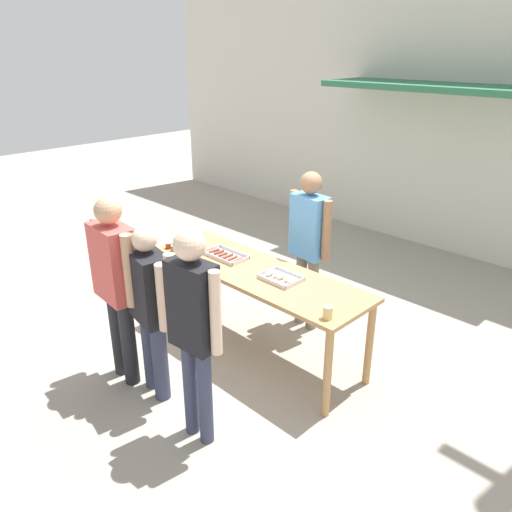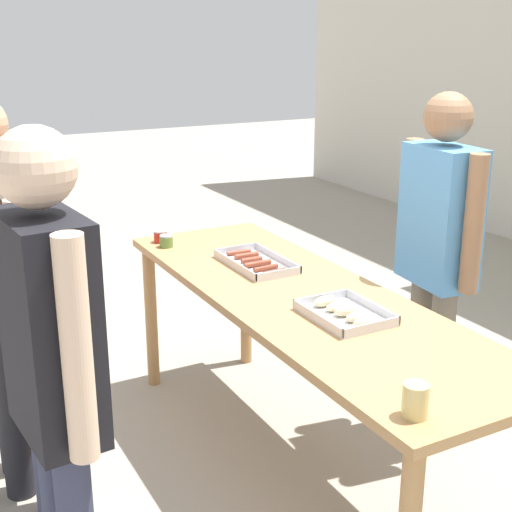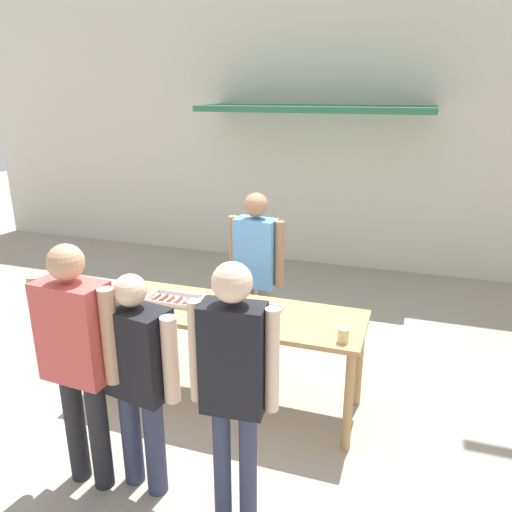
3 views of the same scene
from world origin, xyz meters
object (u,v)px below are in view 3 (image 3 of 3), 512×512
object	(u,v)px
beer_cup	(343,335)
person_customer_waiting_in_line	(137,369)
person_customer_holding_hotdog	(77,350)
food_tray_buns	(258,311)
person_customer_with_cup	(234,375)
food_tray_sausages	(175,300)
condiment_jar_mustard	(96,301)
condiment_jar_ketchup	(106,303)
person_server_behind_table	(256,264)

from	to	relation	value
beer_cup	person_customer_waiting_in_line	bearing A→B (deg)	-143.98
person_customer_holding_hotdog	person_customer_waiting_in_line	distance (m)	0.41
food_tray_buns	person_customer_waiting_in_line	bearing A→B (deg)	-111.77
beer_cup	person_customer_with_cup	world-z (taller)	person_customer_with_cup
food_tray_sausages	condiment_jar_mustard	size ratio (longest dim) A/B	6.26
condiment_jar_mustard	person_customer_holding_hotdog	xyz separation A→B (m)	(0.54, -0.95, 0.13)
person_customer_waiting_in_line	condiment_jar_mustard	bearing A→B (deg)	-33.09
food_tray_buns	person_customer_waiting_in_line	size ratio (longest dim) A/B	0.23
beer_cup	condiment_jar_mustard	bearing A→B (deg)	-179.87
person_customer_holding_hotdog	person_customer_with_cup	distance (m)	1.09
condiment_jar_ketchup	person_customer_holding_hotdog	distance (m)	1.05
beer_cup	person_customer_holding_hotdog	world-z (taller)	person_customer_holding_hotdog
food_tray_sausages	beer_cup	xyz separation A→B (m)	(1.51, -0.27, 0.04)
person_customer_holding_hotdog	person_customer_with_cup	world-z (taller)	person_customer_with_cup
person_customer_with_cup	person_customer_waiting_in_line	world-z (taller)	person_customer_with_cup
food_tray_sausages	person_server_behind_table	size ratio (longest dim) A/B	0.26
food_tray_buns	beer_cup	distance (m)	0.79
food_tray_buns	beer_cup	world-z (taller)	beer_cup
person_customer_waiting_in_line	food_tray_buns	bearing A→B (deg)	-101.72
beer_cup	person_customer_holding_hotdog	bearing A→B (deg)	-148.99
condiment_jar_mustard	person_customer_waiting_in_line	xyz separation A→B (m)	(0.93, -0.87, 0.01)
condiment_jar_mustard	food_tray_sausages	bearing A→B (deg)	23.78
food_tray_sausages	person_customer_waiting_in_line	world-z (taller)	person_customer_waiting_in_line
person_customer_with_cup	person_server_behind_table	bearing A→B (deg)	-80.10
person_customer_with_cup	condiment_jar_mustard	bearing A→B (deg)	-35.10
condiment_jar_ketchup	food_tray_buns	bearing A→B (deg)	12.17
condiment_jar_mustard	person_customer_with_cup	xyz separation A→B (m)	(1.63, -0.96, 0.16)
condiment_jar_ketchup	beer_cup	bearing A→B (deg)	0.28
food_tray_sausages	person_customer_holding_hotdog	world-z (taller)	person_customer_holding_hotdog
person_customer_holding_hotdog	food_tray_buns	bearing A→B (deg)	-120.43
food_tray_sausages	person_server_behind_table	xyz separation A→B (m)	(0.51, 0.72, 0.15)
person_customer_holding_hotdog	beer_cup	bearing A→B (deg)	-144.85
food_tray_buns	condiment_jar_ketchup	xyz separation A→B (m)	(-1.28, -0.28, 0.01)
food_tray_buns	beer_cup	size ratio (longest dim) A/B	3.36
food_tray_sausages	person_customer_waiting_in_line	xyz separation A→B (m)	(0.31, -1.14, 0.03)
person_server_behind_table	person_customer_holding_hotdog	xyz separation A→B (m)	(-0.58, -1.93, -0.01)
person_customer_with_cup	person_customer_waiting_in_line	bearing A→B (deg)	-11.85
person_customer_holding_hotdog	condiment_jar_mustard	bearing A→B (deg)	-56.18
food_tray_buns	condiment_jar_mustard	distance (m)	1.41
beer_cup	person_server_behind_table	distance (m)	1.41
condiment_jar_ketchup	person_customer_with_cup	size ratio (longest dim) A/B	0.04
person_customer_with_cup	food_tray_sausages	bearing A→B (deg)	-54.99
person_server_behind_table	person_customer_with_cup	xyz separation A→B (m)	(0.51, -1.94, 0.02)
person_customer_holding_hotdog	person_customer_waiting_in_line	bearing A→B (deg)	-164.06
person_customer_holding_hotdog	person_customer_waiting_in_line	world-z (taller)	person_customer_holding_hotdog
person_customer_waiting_in_line	food_tray_sausages	bearing A→B (deg)	-64.55
condiment_jar_ketchup	person_server_behind_table	bearing A→B (deg)	44.09
food_tray_sausages	person_server_behind_table	bearing A→B (deg)	54.45
food_tray_buns	person_customer_holding_hotdog	size ratio (longest dim) A/B	0.21
food_tray_buns	condiment_jar_ketchup	bearing A→B (deg)	-167.83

